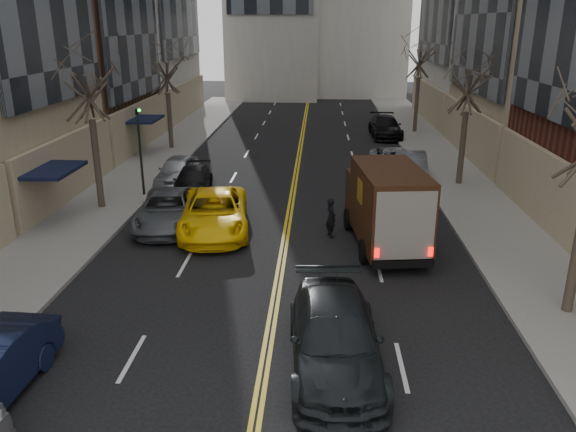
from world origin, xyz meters
The scene contains 17 objects.
sidewalk_left centered at (-9.00, 27.00, 0.07)m, with size 4.00×66.00×0.15m, color slate.
sidewalk_right centered at (9.00, 27.00, 0.07)m, with size 4.00×66.00×0.15m, color slate.
tree_lf_mid centered at (-8.80, 20.00, 6.60)m, with size 3.20×3.20×8.91m.
tree_lf_far centered at (-8.80, 33.00, 6.02)m, with size 3.20×3.20×8.12m.
tree_rt_mid centered at (8.80, 25.00, 6.17)m, with size 3.20×3.20×8.32m.
tree_rt_far centered at (8.80, 40.00, 6.74)m, with size 3.20×3.20×9.11m.
traffic_signal centered at (-7.39, 22.00, 2.82)m, with size 0.29×0.26×4.70m.
ups_truck centered at (3.90, 16.19, 1.63)m, with size 2.94×6.14×3.24m.
observer_sedan centered at (1.78, 7.97, 0.81)m, with size 2.59×5.70×1.62m.
taxi centered at (-3.00, 17.45, 0.82)m, with size 2.72×5.91×1.64m, color yellow.
pedestrian centered at (1.83, 17.10, 0.81)m, with size 0.59×0.39×1.63m, color black.
parked_lf_c centered at (-5.10, 17.99, 0.74)m, with size 2.44×5.29×1.47m, color #4F5157.
parked_lf_d centered at (-5.10, 22.78, 0.64)m, with size 1.80×4.43×1.29m, color black.
parked_lf_e centered at (-6.30, 24.56, 0.74)m, with size 1.75×4.34×1.48m, color #B7BAC0.
parked_rt_a centered at (6.30, 25.72, 0.78)m, with size 1.66×4.76×1.57m, color #44464B.
parked_rt_b centered at (5.60, 27.12, 0.72)m, with size 2.37×5.15×1.43m, color #95989C.
parked_rt_c centered at (6.30, 38.30, 0.78)m, with size 2.19×5.38×1.56m, color black.
Camera 1 is at (1.28, -4.39, 8.33)m, focal length 35.00 mm.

